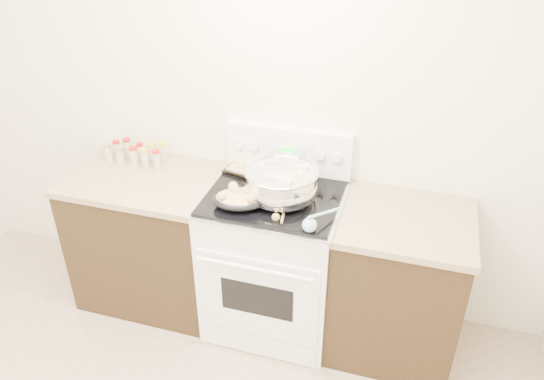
% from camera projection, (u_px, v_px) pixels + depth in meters
% --- Properties ---
extents(room_shell, '(4.10, 3.60, 2.75)m').
position_uv_depth(room_shell, '(16.00, 198.00, 1.51)').
color(room_shell, '#EFE6CE').
rests_on(room_shell, ground).
extents(counter_left, '(0.93, 0.67, 0.92)m').
position_uv_depth(counter_left, '(153.00, 237.00, 3.44)').
color(counter_left, black).
rests_on(counter_left, ground).
extents(counter_right, '(0.73, 0.67, 0.92)m').
position_uv_depth(counter_right, '(396.00, 284.00, 3.06)').
color(counter_right, black).
rests_on(counter_right, ground).
extents(kitchen_range, '(0.78, 0.73, 1.22)m').
position_uv_depth(kitchen_range, '(275.00, 257.00, 3.22)').
color(kitchen_range, white).
rests_on(kitchen_range, ground).
extents(mixing_bowl, '(0.49, 0.49, 0.24)m').
position_uv_depth(mixing_bowl, '(282.00, 184.00, 2.89)').
color(mixing_bowl, silver).
rests_on(mixing_bowl, kitchen_range).
extents(roasting_pan, '(0.35, 0.29, 0.12)m').
position_uv_depth(roasting_pan, '(240.00, 198.00, 2.85)').
color(roasting_pan, black).
rests_on(roasting_pan, kitchen_range).
extents(baking_sheet, '(0.40, 0.32, 0.06)m').
position_uv_depth(baking_sheet, '(259.00, 169.00, 3.19)').
color(baking_sheet, black).
rests_on(baking_sheet, kitchen_range).
extents(wooden_spoon, '(0.07, 0.29, 0.04)m').
position_uv_depth(wooden_spoon, '(279.00, 213.00, 2.79)').
color(wooden_spoon, tan).
rests_on(wooden_spoon, kitchen_range).
extents(blue_ladle, '(0.16, 0.24, 0.10)m').
position_uv_depth(blue_ladle, '(311.00, 224.00, 2.67)').
color(blue_ladle, '#83BBC3').
rests_on(blue_ladle, kitchen_range).
extents(spice_jars, '(0.39, 0.15, 0.13)m').
position_uv_depth(spice_jars, '(137.00, 153.00, 3.33)').
color(spice_jars, '#BFB28C').
rests_on(spice_jars, counter_left).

